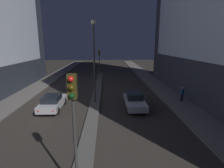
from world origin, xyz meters
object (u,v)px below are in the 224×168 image
(car_left_lane, at_px, (53,102))
(car_right_lane, at_px, (135,101))
(traffic_light_near, at_px, (73,110))
(traffic_light_mid, at_px, (99,58))
(street_lamp, at_px, (94,51))
(pedestrian_on_right_sidewalk, at_px, (182,94))

(car_left_lane, relative_size, car_right_lane, 1.01)
(traffic_light_near, xyz_separation_m, car_right_lane, (3.89, 9.90, -2.98))
(traffic_light_near, bearing_deg, car_left_lane, 111.67)
(traffic_light_mid, height_order, street_lamp, street_lamp)
(car_left_lane, bearing_deg, street_lamp, 21.60)
(traffic_light_mid, bearing_deg, traffic_light_near, -90.00)
(street_lamp, distance_m, car_right_lane, 6.22)
(car_left_lane, height_order, pedestrian_on_right_sidewalk, pedestrian_on_right_sidewalk)
(traffic_light_near, distance_m, car_right_lane, 11.04)
(car_left_lane, bearing_deg, car_right_lane, 0.89)
(traffic_light_near, bearing_deg, traffic_light_mid, 90.00)
(traffic_light_near, distance_m, car_left_lane, 10.94)
(traffic_light_near, xyz_separation_m, pedestrian_on_right_sidewalk, (9.12, 11.39, -2.78))
(traffic_light_near, height_order, pedestrian_on_right_sidewalk, traffic_light_near)
(traffic_light_mid, bearing_deg, car_left_lane, -105.57)
(pedestrian_on_right_sidewalk, bearing_deg, car_left_lane, -172.92)
(street_lamp, bearing_deg, car_right_lane, -20.05)
(traffic_light_near, bearing_deg, pedestrian_on_right_sidewalk, 51.32)
(traffic_light_mid, xyz_separation_m, car_left_lane, (-3.89, -13.94, -3.00))
(traffic_light_mid, distance_m, car_left_lane, 14.78)
(car_right_lane, bearing_deg, traffic_light_mid, 105.70)
(traffic_light_mid, height_order, car_left_lane, traffic_light_mid)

